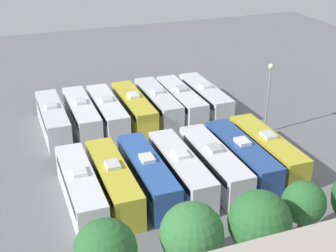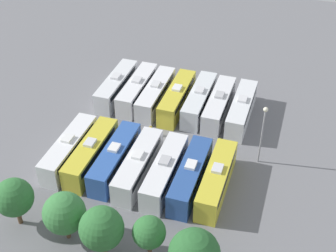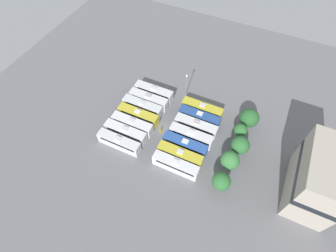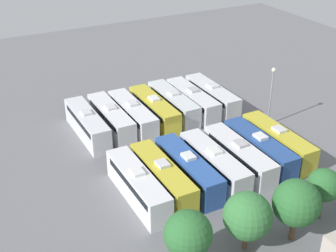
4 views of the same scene
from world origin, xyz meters
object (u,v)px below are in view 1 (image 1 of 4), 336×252
at_px(bus_10, 181,170).
at_px(tree_4, 106,250).
at_px(bus_5, 82,115).
at_px(bus_11, 147,174).
at_px(bus_4, 107,112).
at_px(bus_7, 267,150).
at_px(bus_8, 242,157).
at_px(bus_13, 81,188).
at_px(bus_3, 134,108).
at_px(bus_12, 113,181).
at_px(tree_1, 304,203).
at_px(tree_3, 192,234).
at_px(bus_2, 158,103).
at_px(bus_1, 181,101).
at_px(bus_9, 214,163).
at_px(tree_2, 259,222).
at_px(bus_0, 205,98).
at_px(bus_6, 53,119).
at_px(worker_person, 141,144).
at_px(light_pole, 269,87).

height_order(bus_10, tree_4, tree_4).
bearing_deg(bus_5, bus_11, 100.98).
height_order(bus_4, bus_10, same).
height_order(bus_7, bus_8, same).
height_order(bus_4, bus_13, same).
distance_m(bus_3, bus_8, 16.75).
bearing_deg(bus_10, bus_12, -2.79).
distance_m(bus_4, bus_11, 15.34).
relative_size(bus_10, bus_12, 1.00).
relative_size(bus_3, tree_1, 2.03).
xyz_separation_m(bus_4, tree_3, (0.59, 26.92, 1.90)).
distance_m(bus_2, bus_11, 17.10).
height_order(bus_1, tree_1, tree_1).
distance_m(bus_3, bus_12, 16.72).
distance_m(bus_8, bus_9, 3.14).
distance_m(bus_1, tree_4, 31.42).
xyz_separation_m(bus_1, tree_4, (16.24, 26.81, 2.10)).
bearing_deg(bus_9, tree_1, 100.43).
distance_m(bus_1, tree_3, 28.92).
bearing_deg(tree_2, tree_1, -165.69).
height_order(bus_0, bus_8, same).
relative_size(bus_6, tree_4, 1.90).
xyz_separation_m(bus_10, tree_3, (3.77, 11.24, 1.90)).
relative_size(bus_0, bus_1, 1.00).
height_order(bus_8, bus_9, same).
xyz_separation_m(bus_0, tree_4, (19.55, 26.76, 2.10)).
xyz_separation_m(bus_0, bus_7, (0.07, 15.15, 0.00)).
xyz_separation_m(bus_12, tree_1, (-11.92, 11.44, 2.13)).
xyz_separation_m(bus_12, worker_person, (-5.09, -8.01, -1.05)).
xyz_separation_m(light_pole, tree_4, (23.45, 18.37, -1.76)).
relative_size(bus_3, bus_11, 1.00).
distance_m(worker_person, tree_4, 21.38).
distance_m(bus_1, bus_11, 18.17).
height_order(bus_0, bus_4, same).
height_order(bus_5, bus_6, same).
xyz_separation_m(bus_4, bus_5, (3.05, -0.30, 0.00)).
bearing_deg(bus_6, bus_10, 121.08).
xyz_separation_m(bus_5, tree_2, (-7.17, 28.26, 2.38)).
relative_size(bus_4, tree_2, 1.77).
bearing_deg(tree_1, tree_4, -0.27).
relative_size(bus_11, bus_13, 1.00).
height_order(bus_11, tree_3, tree_3).
bearing_deg(tree_4, worker_person, -113.62).
height_order(bus_1, bus_11, same).
height_order(bus_5, tree_4, tree_4).
bearing_deg(bus_3, bus_13, 58.31).
bearing_deg(bus_13, bus_5, -101.50).
relative_size(bus_13, tree_2, 1.77).
distance_m(bus_2, bus_13, 20.47).
relative_size(bus_3, bus_10, 1.00).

